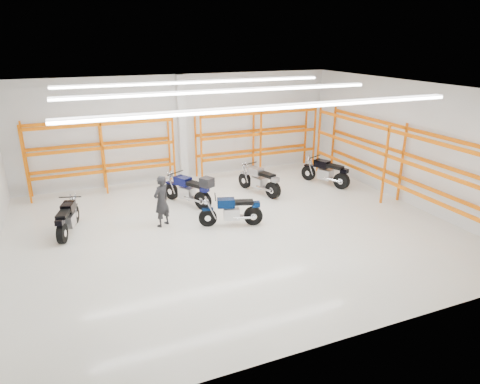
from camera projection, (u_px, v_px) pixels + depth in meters
name	position (u px, v px, depth m)	size (l,w,h in m)	color
ground	(232.00, 229.00, 14.08)	(14.00, 14.00, 0.00)	silver
room_shell	(231.00, 130.00, 12.99)	(14.02, 12.02, 4.51)	silver
motorcycle_main	(234.00, 212.00, 14.17)	(2.09, 0.94, 1.05)	black
motorcycle_back_a	(67.00, 219.00, 13.56)	(0.92, 2.09, 1.05)	black
motorcycle_back_b	(190.00, 190.00, 15.83)	(1.41, 2.25, 1.25)	black
motorcycle_back_c	(260.00, 181.00, 17.07)	(1.01, 2.24, 1.14)	black
motorcycle_back_d	(327.00, 173.00, 18.08)	(1.15, 2.20, 1.15)	black
standing_man	(162.00, 201.00, 14.02)	(0.64, 0.42, 1.75)	black
structural_column	(182.00, 128.00, 18.37)	(0.32, 0.32, 4.50)	white
pallet_racking_back_left	(102.00, 148.00, 17.00)	(5.67, 0.87, 3.00)	#E6560D
pallet_racking_back_right	(257.00, 134.00, 19.46)	(5.67, 0.87, 3.00)	#E6560D
pallet_racking_side	(395.00, 156.00, 15.81)	(0.87, 9.07, 3.00)	#E6560D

